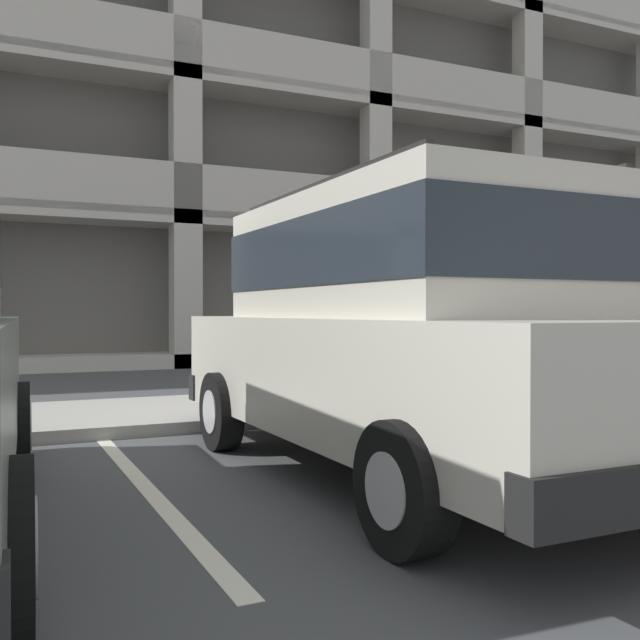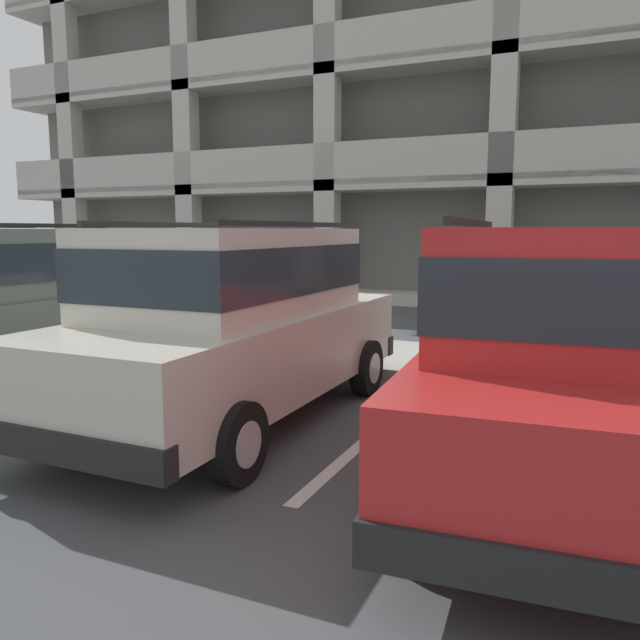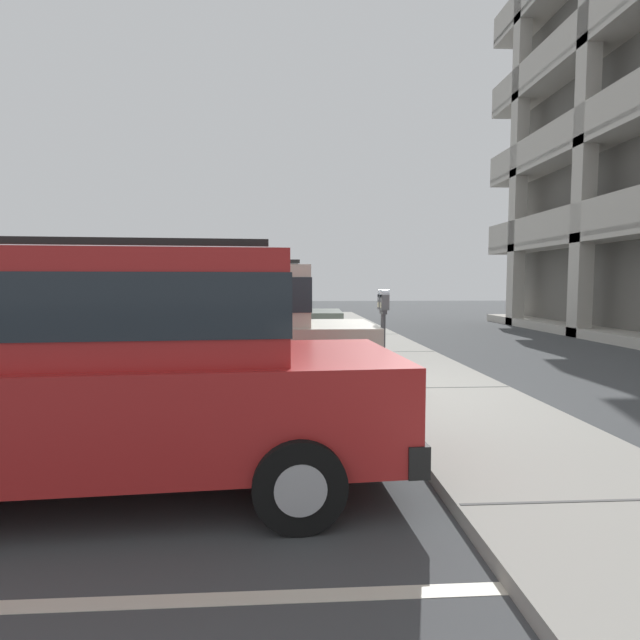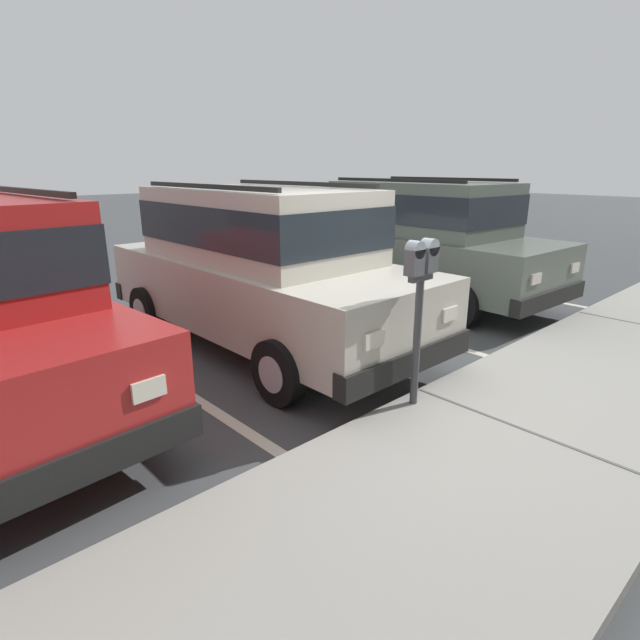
% 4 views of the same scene
% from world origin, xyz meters
% --- Properties ---
extents(ground_plane, '(80.00, 80.00, 0.10)m').
position_xyz_m(ground_plane, '(0.00, 0.00, -0.05)').
color(ground_plane, '#444749').
extents(sidewalk, '(40.00, 2.20, 0.12)m').
position_xyz_m(sidewalk, '(0.00, 1.30, 0.06)').
color(sidewalk, '#9E9B93').
rests_on(sidewalk, ground_plane).
extents(parking_stall_lines, '(12.94, 4.80, 0.01)m').
position_xyz_m(parking_stall_lines, '(1.60, -1.40, 0.00)').
color(parking_stall_lines, silver).
rests_on(parking_stall_lines, ground_plane).
extents(silver_suv, '(2.02, 4.78, 2.03)m').
position_xyz_m(silver_suv, '(0.14, -2.16, 1.09)').
color(silver_suv, beige).
rests_on(silver_suv, ground_plane).
extents(parking_meter_near, '(0.35, 0.12, 1.51)m').
position_xyz_m(parking_meter_near, '(0.28, 0.35, 1.25)').
color(parking_meter_near, '#47474C').
rests_on(parking_meter_near, sidewalk).
extents(parking_garage, '(32.00, 10.00, 16.25)m').
position_xyz_m(parking_garage, '(1.22, 13.43, 7.53)').
color(parking_garage, '#64625C').
rests_on(parking_garage, ground_plane).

